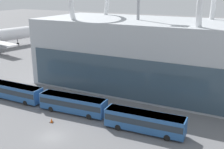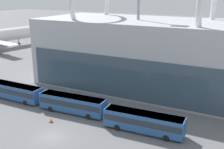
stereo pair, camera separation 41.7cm
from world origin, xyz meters
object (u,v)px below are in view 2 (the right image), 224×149
(airliner_at_gate_far, at_px, (108,48))
(shuttle_bus_2, at_px, (144,121))
(shuttle_bus_1, at_px, (72,103))
(traffic_cone_0, at_px, (51,120))
(floodlight_mast, at_px, (138,7))
(shuttle_bus_0, at_px, (15,91))

(airliner_at_gate_far, xyz_separation_m, shuttle_bus_2, (25.76, -36.13, -2.66))
(shuttle_bus_1, distance_m, shuttle_bus_2, 14.29)
(shuttle_bus_1, bearing_deg, traffic_cone_0, -104.80)
(shuttle_bus_1, distance_m, traffic_cone_0, 5.32)
(traffic_cone_0, bearing_deg, shuttle_bus_1, 78.62)
(airliner_at_gate_far, distance_m, floodlight_mast, 26.26)
(airliner_at_gate_far, xyz_separation_m, shuttle_bus_0, (-2.77, -35.46, -2.66))
(shuttle_bus_1, relative_size, traffic_cone_0, 17.70)
(shuttle_bus_1, distance_m, floodlight_mast, 25.77)
(shuttle_bus_0, distance_m, floodlight_mast, 31.68)
(shuttle_bus_0, height_order, traffic_cone_0, shuttle_bus_0)
(airliner_at_gate_far, bearing_deg, floodlight_mast, -148.00)
(shuttle_bus_0, distance_m, shuttle_bus_2, 28.54)
(floodlight_mast, bearing_deg, shuttle_bus_2, -64.40)
(airliner_at_gate_far, distance_m, shuttle_bus_2, 44.46)
(floodlight_mast, bearing_deg, airliner_at_gate_far, 135.41)
(shuttle_bus_1, bearing_deg, shuttle_bus_0, 177.32)
(shuttle_bus_0, relative_size, floodlight_mast, 0.46)
(floodlight_mast, xyz_separation_m, traffic_cone_0, (-5.52, -24.48, -17.78))
(floodlight_mast, relative_size, traffic_cone_0, 38.39)
(shuttle_bus_2, distance_m, floodlight_mast, 27.80)
(traffic_cone_0, bearing_deg, floodlight_mast, 77.30)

